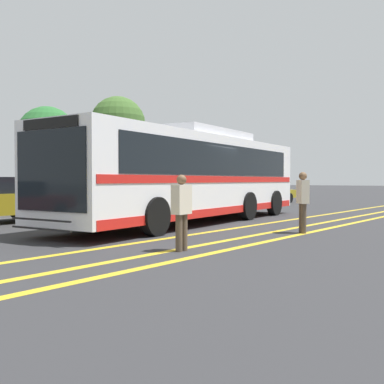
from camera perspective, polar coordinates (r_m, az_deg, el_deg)
ground_plane at (r=14.87m, az=-0.16°, el=-3.99°), size 220.00×220.00×0.00m
lane_strip_0 at (r=13.97m, az=7.05°, el=-4.34°), size 31.94×0.20×0.01m
lane_strip_1 at (r=13.31m, az=12.01°, el=-4.65°), size 31.94×0.20×0.01m
lane_strip_2 at (r=12.96m, az=15.28°, el=-4.84°), size 31.94×0.20×0.01m
curb_strip at (r=19.83m, az=-14.39°, el=-2.44°), size 39.94×0.36×0.15m
transit_bus at (r=15.19m, az=0.03°, el=2.31°), size 12.43×3.94×3.17m
parked_car_2 at (r=19.30m, az=-9.07°, el=-0.66°), size 4.38×2.08×1.38m
parked_car_3 at (r=23.38m, az=0.82°, el=-0.26°), size 4.68×2.15×1.35m
parked_car_4 at (r=28.30m, az=9.49°, el=-0.01°), size 4.63×1.93×1.35m
pedestrian_0 at (r=12.40m, az=13.88°, el=-0.82°), size 0.45×0.45×1.64m
pedestrian_1 at (r=8.98m, az=-1.34°, el=-2.08°), size 0.43×0.24×1.53m
tree_1 at (r=23.93m, az=-17.90°, el=6.72°), size 2.99×2.99×5.14m
tree_2 at (r=27.20m, az=-9.39°, el=8.47°), size 3.24×3.24×6.38m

